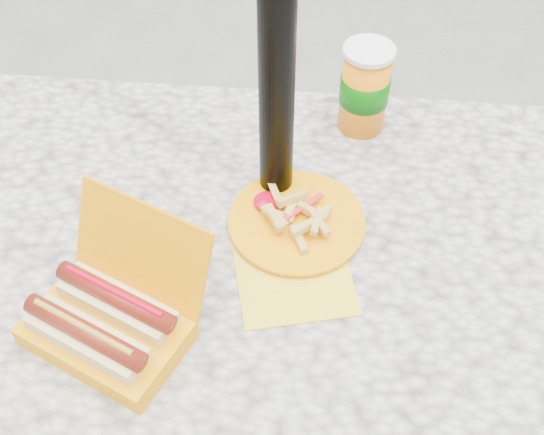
{
  "coord_description": "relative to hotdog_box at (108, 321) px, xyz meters",
  "views": [
    {
      "loc": [
        0.06,
        -0.57,
        1.52
      ],
      "look_at": [
        0.0,
        0.05,
        0.8
      ],
      "focal_mm": 45.0,
      "sensor_mm": 36.0,
      "label": 1
    }
  ],
  "objects": [
    {
      "name": "soda_cup",
      "position": [
        0.32,
        0.45,
        0.04
      ],
      "size": [
        0.08,
        0.08,
        0.15
      ],
      "rotation": [
        0.0,
        0.0,
        -0.32
      ],
      "color": "orange",
      "rests_on": "picnic_table"
    },
    {
      "name": "hotdog_box",
      "position": [
        0.0,
        0.0,
        0.0
      ],
      "size": [
        0.25,
        0.25,
        0.15
      ],
      "rotation": [
        0.0,
        0.0,
        -0.42
      ],
      "color": "orange",
      "rests_on": "picnic_table"
    },
    {
      "name": "picnic_table",
      "position": [
        0.19,
        0.13,
        -0.14
      ],
      "size": [
        1.2,
        0.8,
        0.75
      ],
      "color": "beige",
      "rests_on": "ground"
    },
    {
      "name": "fries_plate",
      "position": [
        0.22,
        0.2,
        -0.03
      ],
      "size": [
        0.2,
        0.29,
        0.04
      ],
      "rotation": [
        0.0,
        0.0,
        0.32
      ],
      "color": "yellow",
      "rests_on": "picnic_table"
    }
  ]
}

